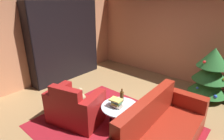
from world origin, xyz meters
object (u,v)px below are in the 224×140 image
object	(u,v)px
book_stack_on_table	(116,103)
decorated_tree	(211,73)
armchair_red	(75,108)
couch_red	(160,136)
bottle_on_table	(122,96)
coffee_table	(120,108)
bookshelf_unit	(69,41)

from	to	relation	value
book_stack_on_table	decorated_tree	world-z (taller)	decorated_tree
armchair_red	couch_red	xyz separation A→B (m)	(1.59, 0.36, -0.01)
book_stack_on_table	bottle_on_table	world-z (taller)	bottle_on_table
bottle_on_table	couch_red	bearing A→B (deg)	-13.77
armchair_red	bottle_on_table	xyz separation A→B (m)	(0.67, 0.58, 0.24)
armchair_red	coffee_table	xyz separation A→B (m)	(0.76, 0.42, 0.10)
bookshelf_unit	book_stack_on_table	size ratio (longest dim) A/B	9.63
bookshelf_unit	bottle_on_table	size ratio (longest dim) A/B	8.74
book_stack_on_table	bookshelf_unit	bearing A→B (deg)	159.11
bookshelf_unit	bottle_on_table	world-z (taller)	bookshelf_unit
book_stack_on_table	coffee_table	bearing A→B (deg)	47.13
bookshelf_unit	bottle_on_table	xyz separation A→B (m)	(2.56, -0.78, -0.55)
decorated_tree	book_stack_on_table	bearing A→B (deg)	-112.85
coffee_table	decorated_tree	distance (m)	2.39
bookshelf_unit	book_stack_on_table	xyz separation A→B (m)	(2.60, -0.99, -0.58)
couch_red	armchair_red	bearing A→B (deg)	-167.31
armchair_red	couch_red	distance (m)	1.63
armchair_red	bottle_on_table	world-z (taller)	armchair_red
coffee_table	book_stack_on_table	world-z (taller)	book_stack_on_table
couch_red	decorated_tree	world-z (taller)	decorated_tree
coffee_table	bottle_on_table	distance (m)	0.24
bookshelf_unit	coffee_table	distance (m)	2.90
bookshelf_unit	armchair_red	world-z (taller)	bookshelf_unit
bookshelf_unit	book_stack_on_table	distance (m)	2.85
armchair_red	bookshelf_unit	bearing A→B (deg)	144.17
couch_red	coffee_table	bearing A→B (deg)	175.66
bookshelf_unit	armchair_red	size ratio (longest dim) A/B	1.98
armchair_red	decorated_tree	bearing A→B (deg)	57.62
bookshelf_unit	armchair_red	bearing A→B (deg)	-35.83
armchair_red	coffee_table	distance (m)	0.88
bottle_on_table	decorated_tree	bearing A→B (deg)	63.97
armchair_red	bottle_on_table	bearing A→B (deg)	41.19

